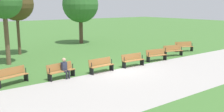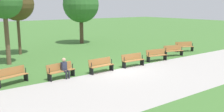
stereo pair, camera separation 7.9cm
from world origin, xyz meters
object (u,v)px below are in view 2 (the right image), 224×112
at_px(bench_2, 156,55).
at_px(bench_5, 61,70).
at_px(person_seated, 65,67).
at_px(bench_0, 184,46).
at_px(bench_4, 101,65).
at_px(bench_3, 133,60).
at_px(bench_6, 12,75).
at_px(tree_2, 17,4).
at_px(bench_1, 173,50).
at_px(tree_3, 81,5).
at_px(tree_1, 4,2).

distance_m(bench_2, bench_5, 7.95).
bearing_deg(person_seated, bench_0, 177.53).
height_order(bench_4, person_seated, person_seated).
relative_size(bench_2, bench_3, 1.02).
relative_size(bench_5, bench_6, 0.99).
relative_size(bench_3, tree_2, 0.30).
bearing_deg(bench_1, bench_3, 24.12).
bearing_deg(bench_1, person_seated, 18.78).
relative_size(bench_0, bench_6, 1.00).
xyz_separation_m(bench_2, bench_4, (5.30, 0.28, 0.00)).
distance_m(bench_1, person_seated, 10.35).
distance_m(bench_1, bench_6, 13.14).
height_order(bench_3, tree_3, tree_3).
bearing_deg(bench_5, bench_2, 170.94).
height_order(bench_5, tree_1, tree_1).
distance_m(bench_4, bench_5, 2.66).
bearing_deg(tree_3, tree_2, 19.11).
height_order(bench_2, bench_6, same).
xyz_separation_m(bench_4, tree_3, (-5.34, -11.88, 3.82)).
distance_m(bench_6, tree_3, 15.77).
relative_size(bench_1, tree_2, 0.31).
bearing_deg(person_seated, tree_3, -132.59).
bearing_deg(tree_3, bench_5, 55.49).
relative_size(bench_1, bench_3, 1.02).
bearing_deg(bench_3, bench_2, -170.97).
relative_size(bench_2, tree_1, 0.31).
distance_m(bench_3, tree_1, 9.76).
distance_m(person_seated, tree_3, 14.52).
height_order(bench_0, bench_5, same).
bearing_deg(tree_3, bench_1, 103.07).
bearing_deg(bench_2, bench_5, 9.06).
xyz_separation_m(bench_0, tree_1, (14.57, -4.13, 3.95)).
bearing_deg(person_seated, bench_6, -22.30).
bearing_deg(bench_6, person_seated, 151.66).
bearing_deg(bench_6, bench_0, 167.90).
bearing_deg(tree_1, bench_4, 125.59).
relative_size(bench_5, tree_2, 0.31).
bearing_deg(tree_1, tree_3, -147.22).
xyz_separation_m(bench_6, tree_1, (-1.10, -4.95, 3.95)).
height_order(bench_6, tree_1, tree_1).
relative_size(person_seated, tree_1, 0.21).
distance_m(bench_0, bench_1, 2.66).
xyz_separation_m(bench_0, bench_6, (15.67, 0.82, 0.00)).
height_order(bench_4, bench_6, same).
relative_size(bench_2, bench_4, 1.02).
bearing_deg(bench_5, bench_0, 176.95).
relative_size(bench_0, tree_1, 0.31).
distance_m(bench_4, person_seated, 2.44).
bearing_deg(bench_0, bench_6, 24.15).
bearing_deg(bench_3, bench_6, -2.99).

